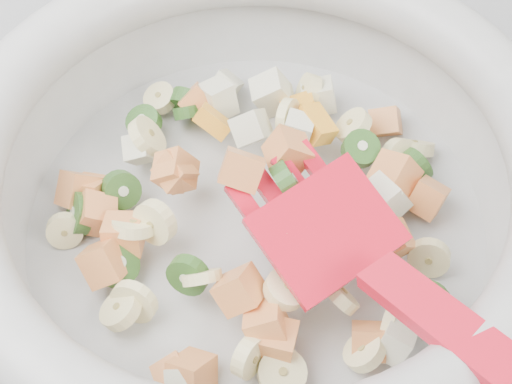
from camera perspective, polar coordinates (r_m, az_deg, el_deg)
The scene contains 2 objects.
counter at distance 0.95m, azimuth -2.77°, elevation -13.79°, with size 2.00×0.60×0.90m, color #929397.
mixing_bowl at distance 0.46m, azimuth 0.07°, elevation 0.59°, with size 0.48×0.37×0.14m.
Camera 1 is at (0.22, 1.15, 1.32)m, focal length 55.00 mm.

